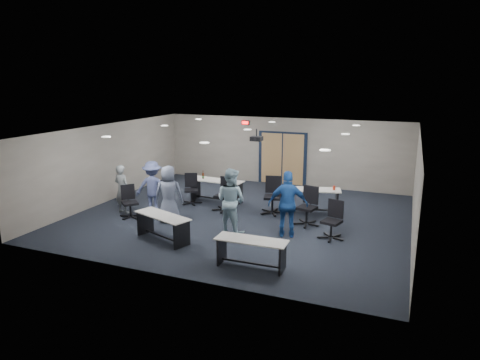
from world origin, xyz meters
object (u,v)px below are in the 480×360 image
at_px(chair_back_b, 223,194).
at_px(person_lightblue, 231,200).
at_px(chair_loose_left, 130,202).
at_px(person_plaid, 169,194).
at_px(person_back, 153,187).
at_px(table_front_right, 251,248).
at_px(table_back_left, 216,187).
at_px(chair_back_a, 191,189).
at_px(person_navy, 288,204).
at_px(table_back_right, 310,196).
at_px(chair_loose_right, 332,220).
at_px(chair_back_c, 272,196).
at_px(person_gray, 122,189).
at_px(chair_back_d, 307,206).
at_px(table_front_left, 163,223).

xyz_separation_m(chair_back_b, person_lightblue, (1.00, -1.71, 0.37)).
xyz_separation_m(chair_loose_left, person_lightblue, (3.40, 0.01, 0.41)).
bearing_deg(person_plaid, person_back, -53.53).
bearing_deg(table_front_right, table_back_left, 122.21).
bearing_deg(chair_back_a, person_navy, -51.33).
bearing_deg(table_back_right, person_back, -171.69).
bearing_deg(person_back, table_back_right, 179.03).
height_order(person_lightblue, person_navy, same).
height_order(chair_back_b, chair_loose_right, chair_back_b).
height_order(chair_back_c, person_gray, person_gray).
distance_m(chair_back_c, chair_back_d, 1.44).
bearing_deg(chair_back_c, person_gray, -172.53).
height_order(person_gray, person_back, person_back).
distance_m(chair_back_c, person_gray, 4.80).
bearing_deg(table_back_left, person_back, -121.74).
relative_size(table_back_left, chair_loose_left, 1.94).
bearing_deg(chair_back_b, table_back_right, 23.34).
height_order(chair_back_c, chair_loose_left, chair_back_c).
height_order(table_back_right, person_navy, person_navy).
bearing_deg(chair_back_c, person_navy, -74.06).
bearing_deg(person_back, chair_back_b, -175.87).
height_order(table_back_left, person_navy, person_navy).
distance_m(chair_back_a, chair_back_d, 4.25).
xyz_separation_m(table_front_left, table_back_right, (3.09, 3.82, 0.07)).
xyz_separation_m(chair_back_d, chair_loose_left, (-5.24, -1.35, -0.06)).
distance_m(table_back_left, person_plaid, 2.53).
distance_m(table_front_left, table_back_left, 3.87).
relative_size(table_front_right, person_plaid, 0.97).
distance_m(table_back_right, person_navy, 2.34).
bearing_deg(table_back_right, person_gray, -171.34).
height_order(table_front_left, chair_loose_right, chair_loose_right).
height_order(chair_back_c, chair_loose_right, chair_back_c).
height_order(chair_back_a, chair_back_c, chair_back_c).
bearing_deg(chair_loose_right, table_front_left, -140.90).
xyz_separation_m(table_back_right, person_gray, (-5.56, -2.24, 0.24)).
bearing_deg(table_front_right, chair_back_c, 99.70).
bearing_deg(table_back_right, chair_back_b, -175.83).
relative_size(table_front_left, chair_loose_left, 1.80).
xyz_separation_m(chair_back_c, person_back, (-3.59, -1.31, 0.25)).
distance_m(chair_back_a, person_navy, 4.33).
bearing_deg(person_lightblue, person_plaid, 11.82).
distance_m(table_front_left, chair_loose_left, 2.33).
xyz_separation_m(table_front_right, chair_back_c, (-0.77, 3.99, 0.13)).
relative_size(table_back_right, chair_loose_left, 2.02).
height_order(chair_back_b, person_lightblue, person_lightblue).
height_order(table_back_left, person_lightblue, person_lightblue).
height_order(table_front_left, chair_back_c, chair_back_c).
bearing_deg(table_front_left, chair_back_d, 58.14).
distance_m(table_front_left, chair_back_b, 3.02).
bearing_deg(chair_back_d, chair_back_a, -176.64).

